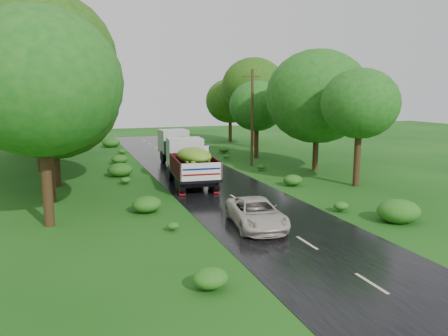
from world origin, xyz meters
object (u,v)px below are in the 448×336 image
car (256,213)px  truck_far (180,146)px  utility_pole (252,117)px  truck_near (190,160)px

car → truck_far: bearing=94.6°
utility_pole → car: bearing=-101.7°
truck_near → car: truck_near is taller
truck_near → car: 9.86m
car → utility_pole: 16.95m
truck_near → utility_pole: utility_pole is taller
truck_near → utility_pole: size_ratio=0.90×
truck_near → utility_pole: 9.06m
truck_far → car: bearing=-96.7°
truck_far → car: size_ratio=1.52×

